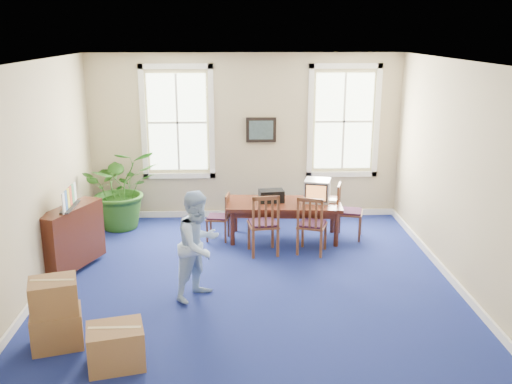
{
  "coord_description": "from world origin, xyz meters",
  "views": [
    {
      "loc": [
        -0.22,
        -7.65,
        3.61
      ],
      "look_at": [
        0.1,
        0.6,
        1.25
      ],
      "focal_mm": 40.0,
      "sensor_mm": 36.0,
      "label": 1
    }
  ],
  "objects_px": {
    "crt_tv": "(317,190)",
    "chair_near_left": "(263,223)",
    "conference_table": "(284,220)",
    "potted_plant": "(121,188)",
    "man": "(199,245)",
    "cardboard_boxes": "(77,307)",
    "credenza": "(72,242)"
  },
  "relations": [
    {
      "from": "conference_table",
      "to": "crt_tv",
      "type": "bearing_deg",
      "value": 8.53
    },
    {
      "from": "crt_tv",
      "to": "potted_plant",
      "type": "bearing_deg",
      "value": -176.58
    },
    {
      "from": "man",
      "to": "potted_plant",
      "type": "xyz_separation_m",
      "value": [
        -1.61,
        2.99,
        -0.0
      ]
    },
    {
      "from": "conference_table",
      "to": "crt_tv",
      "type": "height_order",
      "value": "crt_tv"
    },
    {
      "from": "man",
      "to": "cardboard_boxes",
      "type": "height_order",
      "value": "man"
    },
    {
      "from": "man",
      "to": "cardboard_boxes",
      "type": "distance_m",
      "value": 1.81
    },
    {
      "from": "crt_tv",
      "to": "cardboard_boxes",
      "type": "distance_m",
      "value": 4.81
    },
    {
      "from": "crt_tv",
      "to": "conference_table",
      "type": "bearing_deg",
      "value": -161.29
    },
    {
      "from": "man",
      "to": "conference_table",
      "type": "bearing_deg",
      "value": 7.51
    },
    {
      "from": "crt_tv",
      "to": "cardboard_boxes",
      "type": "xyz_separation_m",
      "value": [
        -3.35,
        -3.42,
        -0.43
      ]
    },
    {
      "from": "conference_table",
      "to": "man",
      "type": "bearing_deg",
      "value": -117.15
    },
    {
      "from": "crt_tv",
      "to": "chair_near_left",
      "type": "xyz_separation_m",
      "value": [
        -0.99,
        -0.72,
        -0.35
      ]
    },
    {
      "from": "man",
      "to": "potted_plant",
      "type": "bearing_deg",
      "value": 67.08
    },
    {
      "from": "crt_tv",
      "to": "chair_near_left",
      "type": "relative_size",
      "value": 0.45
    },
    {
      "from": "conference_table",
      "to": "crt_tv",
      "type": "distance_m",
      "value": 0.8
    },
    {
      "from": "potted_plant",
      "to": "chair_near_left",
      "type": "bearing_deg",
      "value": -28.71
    },
    {
      "from": "chair_near_left",
      "to": "potted_plant",
      "type": "height_order",
      "value": "potted_plant"
    },
    {
      "from": "conference_table",
      "to": "potted_plant",
      "type": "xyz_separation_m",
      "value": [
        -2.98,
        0.73,
        0.43
      ]
    },
    {
      "from": "chair_near_left",
      "to": "cardboard_boxes",
      "type": "distance_m",
      "value": 3.58
    },
    {
      "from": "crt_tv",
      "to": "chair_near_left",
      "type": "bearing_deg",
      "value": -129.66
    },
    {
      "from": "man",
      "to": "credenza",
      "type": "height_order",
      "value": "man"
    },
    {
      "from": "man",
      "to": "potted_plant",
      "type": "relative_size",
      "value": 1.01
    },
    {
      "from": "man",
      "to": "credenza",
      "type": "distance_m",
      "value": 2.26
    },
    {
      "from": "credenza",
      "to": "cardboard_boxes",
      "type": "height_order",
      "value": "credenza"
    },
    {
      "from": "credenza",
      "to": "potted_plant",
      "type": "height_order",
      "value": "potted_plant"
    },
    {
      "from": "potted_plant",
      "to": "conference_table",
      "type": "bearing_deg",
      "value": -13.8
    },
    {
      "from": "credenza",
      "to": "cardboard_boxes",
      "type": "bearing_deg",
      "value": -51.14
    },
    {
      "from": "chair_near_left",
      "to": "crt_tv",
      "type": "bearing_deg",
      "value": -152.17
    },
    {
      "from": "crt_tv",
      "to": "cardboard_boxes",
      "type": "relative_size",
      "value": 0.31
    },
    {
      "from": "credenza",
      "to": "potted_plant",
      "type": "bearing_deg",
      "value": 101.31
    },
    {
      "from": "conference_table",
      "to": "potted_plant",
      "type": "distance_m",
      "value": 3.1
    },
    {
      "from": "man",
      "to": "potted_plant",
      "type": "distance_m",
      "value": 3.4
    }
  ]
}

